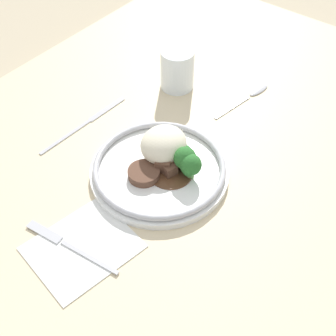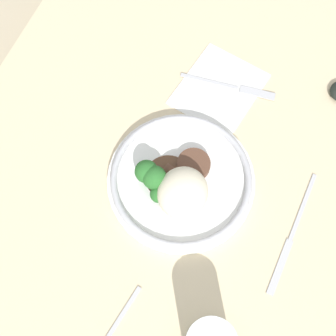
% 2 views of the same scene
% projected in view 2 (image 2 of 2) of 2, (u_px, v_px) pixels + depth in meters
% --- Properties ---
extents(ground_plane, '(8.00, 8.00, 0.00)m').
position_uv_depth(ground_plane, '(204.00, 174.00, 0.88)').
color(ground_plane, tan).
extents(dining_table, '(1.50, 0.90, 0.04)m').
position_uv_depth(dining_table, '(205.00, 170.00, 0.86)').
color(dining_table, beige).
rests_on(dining_table, ground).
extents(napkin, '(0.19, 0.17, 0.00)m').
position_uv_depth(napkin, '(219.00, 89.00, 0.90)').
color(napkin, white).
rests_on(napkin, dining_table).
extents(plate, '(0.26, 0.26, 0.08)m').
position_uv_depth(plate, '(179.00, 182.00, 0.81)').
color(plate, white).
rests_on(plate, dining_table).
extents(fork, '(0.03, 0.19, 0.00)m').
position_uv_depth(fork, '(237.00, 88.00, 0.90)').
color(fork, '#B7B7BC').
rests_on(fork, napkin).
extents(knife, '(0.23, 0.02, 0.00)m').
position_uv_depth(knife, '(291.00, 236.00, 0.79)').
color(knife, '#B7B7BC').
rests_on(knife, dining_table).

